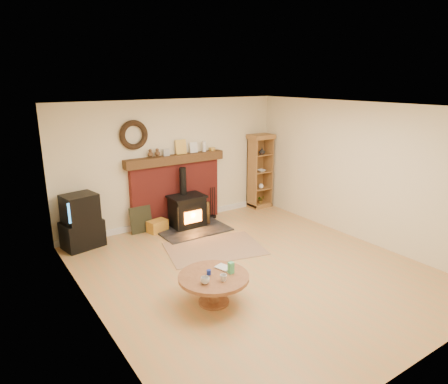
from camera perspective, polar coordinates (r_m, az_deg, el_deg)
ground at (r=6.63m, az=4.20°, el=-10.96°), size 5.50×5.50×0.00m
room_shell at (r=6.12m, az=3.84°, el=3.82°), size 5.02×5.52×2.61m
chimney_breast at (r=8.46m, az=-6.88°, el=0.79°), size 2.20×0.22×1.78m
wood_stove at (r=8.29m, az=-5.17°, el=-2.91°), size 1.40×1.00×1.24m
area_rug at (r=7.35m, az=-1.37°, el=-8.07°), size 1.93×1.53×0.01m
tv_unit at (r=7.71m, az=-19.70°, el=-4.09°), size 0.76×0.60×1.01m
curio_cabinet at (r=9.50m, az=5.09°, el=2.99°), size 0.56×0.41×1.75m
firelog_box at (r=8.20m, az=-9.48°, el=-4.82°), size 0.43×0.33×0.24m
leaning_painting at (r=8.18m, az=-11.77°, el=-3.89°), size 0.45×0.12×0.54m
fire_tools at (r=8.90m, az=-1.64°, el=-2.84°), size 0.16×0.16×0.70m
coffee_table at (r=5.57m, az=-1.46°, el=-12.55°), size 0.97×0.97×0.57m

